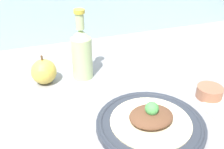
# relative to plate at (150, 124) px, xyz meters

# --- Properties ---
(ground_plane) EXTENTS (1.80, 1.10, 0.04)m
(ground_plane) POSITION_rel_plate_xyz_m (-0.06, 0.12, -0.03)
(ground_plane) COLOR gray
(plate) EXTENTS (0.29, 0.29, 0.02)m
(plate) POSITION_rel_plate_xyz_m (0.00, 0.00, 0.00)
(plate) COLOR #2D333D
(plate) RESTS_ON ground_plane
(plated_food) EXTENTS (0.21, 0.21, 0.06)m
(plated_food) POSITION_rel_plate_xyz_m (0.00, 0.00, 0.02)
(plated_food) COLOR beige
(plated_food) RESTS_ON plate
(cider_bottle) EXTENTS (0.07, 0.07, 0.24)m
(cider_bottle) POSITION_rel_plate_xyz_m (-0.10, 0.32, 0.08)
(cider_bottle) COLOR #B7D18E
(cider_bottle) RESTS_ON ground_plane
(apple) EXTENTS (0.08, 0.08, 0.10)m
(apple) POSITION_rel_plate_xyz_m (-0.23, 0.32, 0.03)
(apple) COLOR gold
(apple) RESTS_ON ground_plane
(dipping_bowl) EXTENTS (0.08, 0.08, 0.04)m
(dipping_bowl) POSITION_rel_plate_xyz_m (0.23, 0.06, 0.01)
(dipping_bowl) COLOR #996047
(dipping_bowl) RESTS_ON ground_plane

